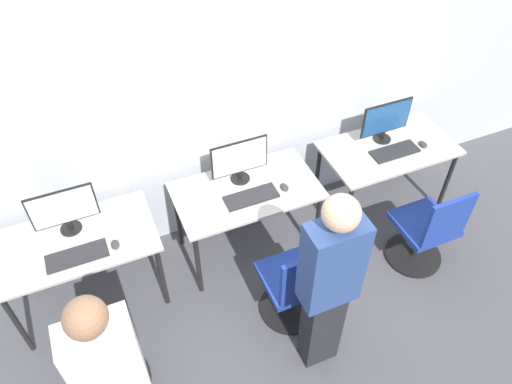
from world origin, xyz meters
name	(u,v)px	position (x,y,z in m)	size (l,w,h in m)	color
ground_plane	(262,274)	(0.00, 0.00, 0.00)	(20.00, 20.00, 0.00)	#4C4C51
wall_back	(223,86)	(0.00, 0.76, 1.40)	(12.00, 0.05, 2.80)	silver
desk_left	(77,248)	(-1.33, 0.32, 0.63)	(1.14, 0.64, 0.71)	#BCB7AD
monitor_left	(64,210)	(-1.33, 0.44, 0.92)	(0.46, 0.16, 0.38)	black
keyboard_left	(77,256)	(-1.33, 0.17, 0.72)	(0.42, 0.16, 0.02)	#262628
mouse_left	(115,244)	(-1.07, 0.16, 0.73)	(0.06, 0.09, 0.03)	#333333
office_chair_left	(108,366)	(-1.32, -0.52, 0.37)	(0.48, 0.48, 0.89)	black
person_left	(113,379)	(-1.27, -0.88, 0.86)	(0.36, 0.21, 1.59)	#232328
desk_center	(247,197)	(0.00, 0.32, 0.63)	(1.14, 0.64, 0.71)	#BCB7AD
monitor_center	(240,160)	(0.00, 0.45, 0.92)	(0.46, 0.16, 0.38)	black
keyboard_center	(251,197)	(0.00, 0.22, 0.72)	(0.42, 0.16, 0.02)	#262628
mouse_center	(284,187)	(0.28, 0.21, 0.73)	(0.06, 0.09, 0.03)	#333333
office_chair_center	(295,287)	(0.07, -0.45, 0.37)	(0.48, 0.48, 0.89)	black
person_center	(329,283)	(0.09, -0.81, 0.90)	(0.36, 0.22, 1.64)	#232328
desk_right	(388,154)	(1.33, 0.32, 0.63)	(1.14, 0.64, 0.71)	#BCB7AD
monitor_right	(386,120)	(1.33, 0.44, 0.92)	(0.46, 0.16, 0.38)	black
keyboard_right	(395,152)	(1.33, 0.24, 0.72)	(0.42, 0.16, 0.02)	#262628
mouse_right	(423,144)	(1.60, 0.22, 0.73)	(0.06, 0.09, 0.03)	#333333
office_chair_right	(426,233)	(1.28, -0.39, 0.37)	(0.48, 0.48, 0.89)	black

